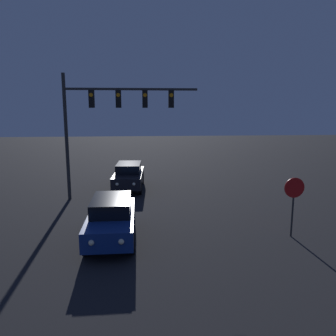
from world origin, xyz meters
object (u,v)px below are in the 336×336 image
object	(u,v)px
car_near	(112,218)
stop_sign	(294,195)
traffic_signal_mast	(108,111)
car_far	(129,175)

from	to	relation	value
car_near	stop_sign	distance (m)	6.89
traffic_signal_mast	car_near	bearing A→B (deg)	-84.53
car_far	stop_sign	xyz separation A→B (m)	(6.48, -8.26, 0.80)
car_near	traffic_signal_mast	distance (m)	7.00
car_near	stop_sign	size ratio (longest dim) A/B	1.83
car_near	car_far	bearing A→B (deg)	-93.13
traffic_signal_mast	stop_sign	xyz separation A→B (m)	(7.40, -6.11, -3.07)
car_far	traffic_signal_mast	bearing A→B (deg)	69.82
car_far	traffic_signal_mast	size ratio (longest dim) A/B	0.61
car_far	stop_sign	distance (m)	10.53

